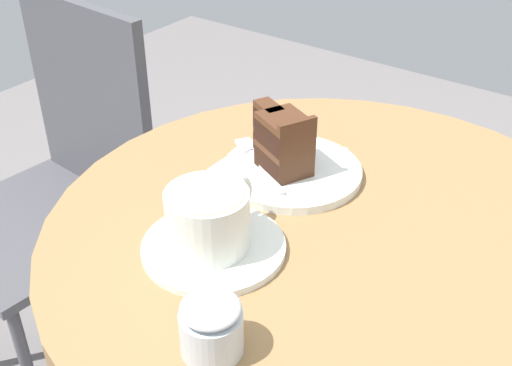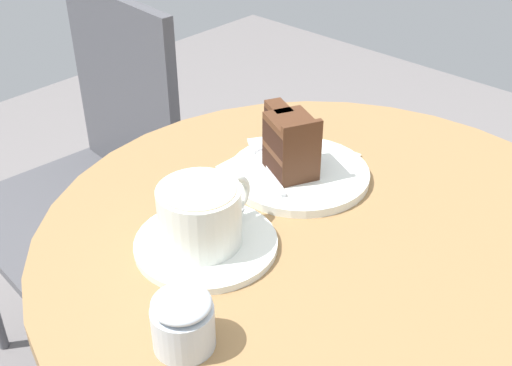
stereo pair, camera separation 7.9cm
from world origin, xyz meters
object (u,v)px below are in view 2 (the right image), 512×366
napkin (293,164)px  coffee_cup (201,214)px  saucer (206,243)px  cake_plate (299,174)px  fork (265,159)px  teaspoon (214,214)px  cake_slice (289,144)px  sugar_pot (185,322)px  cafe_chair (96,165)px

napkin → coffee_cup: bearing=-169.0°
saucer → cake_plate: cake_plate is taller
coffee_cup → fork: coffee_cup is taller
teaspoon → cake_slice: size_ratio=0.90×
coffee_cup → cake_slice: bearing=7.7°
sugar_pot → saucer: bearing=39.6°
coffee_cup → cafe_chair: cafe_chair is taller
cake_slice → napkin: (0.03, 0.02, -0.05)m
coffee_cup → cake_plate: (0.19, 0.01, -0.04)m
saucer → napkin: (0.21, 0.05, -0.00)m
napkin → sugar_pot: (-0.33, -0.14, 0.03)m
teaspoon → cake_plate: (0.15, -0.01, -0.00)m
fork → teaspoon: bearing=139.1°
cafe_chair → sugar_pot: bearing=-21.9°
saucer → cafe_chair: cafe_chair is taller
cafe_chair → sugar_pot: cafe_chair is taller
coffee_cup → cake_plate: 0.20m
coffee_cup → teaspoon: bearing=30.4°
cake_plate → sugar_pot: sugar_pot is taller
cafe_chair → coffee_cup: bearing=-16.8°
fork → sugar_pot: bearing=152.3°
napkin → cafe_chair: (0.03, 0.57, -0.25)m
cake_slice → teaspoon: bearing=179.6°
cake_slice → saucer: bearing=-171.0°
cake_slice → cafe_chair: cafe_chair is taller
saucer → teaspoon: (0.04, 0.03, 0.01)m
teaspoon → cafe_chair: size_ratio=0.11×
coffee_cup → cake_slice: 0.19m
napkin → sugar_pot: 0.36m
cake_slice → fork: 0.06m
saucer → cake_plate: 0.19m
cake_plate → fork: 0.05m
coffee_cup → cake_slice: cake_slice is taller
saucer → coffee_cup: bearing=120.0°
fork → napkin: fork is taller
cake_plate → cake_slice: cake_slice is taller
saucer → coffee_cup: coffee_cup is taller
coffee_cup → cake_plate: size_ratio=0.67×
coffee_cup → sugar_pot: coffee_cup is taller
saucer → cake_slice: size_ratio=1.57×
cafe_chair → sugar_pot: size_ratio=13.65×
coffee_cup → napkin: 0.22m
saucer → napkin: 0.22m
sugar_pot → coffee_cup: bearing=41.2°
saucer → teaspoon: teaspoon is taller
teaspoon → sugar_pot: sugar_pot is taller
teaspoon → cake_plate: bearing=23.3°
saucer → fork: size_ratio=1.23×
saucer → coffee_cup: size_ratio=1.30×
coffee_cup → napkin: size_ratio=0.78×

